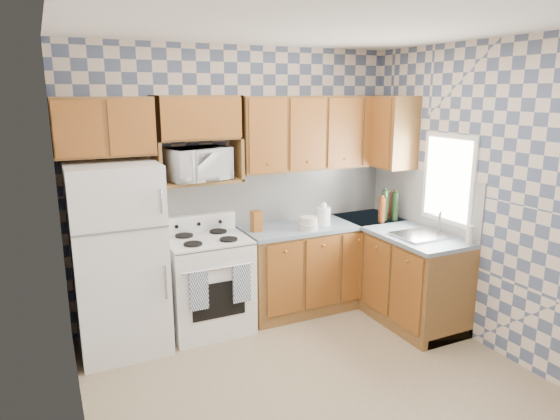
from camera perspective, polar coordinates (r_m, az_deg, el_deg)
The scene contains 30 objects.
floor at distance 4.22m, azimuth 4.01°, elevation -19.05°, with size 3.40×3.40×0.00m, color #8F7758.
back_wall at distance 5.10m, azimuth -4.65°, elevation 3.03°, with size 3.40×0.02×2.70m, color slate.
right_wall at distance 4.74m, azimuth 22.46°, elevation 1.28°, with size 0.02×3.20×2.70m, color slate.
backsplash_back at distance 5.27m, azimuth -0.51°, elevation 1.76°, with size 2.60×0.01×0.56m, color silver.
backsplash_right at distance 5.32m, azimuth 15.90°, elevation 1.35°, with size 0.01×1.60×0.56m, color silver.
refrigerator at distance 4.59m, azimuth -17.98°, elevation -5.34°, with size 0.75×0.70×1.68m, color white.
stove_body at distance 4.90m, azimuth -8.25°, elevation -8.46°, with size 0.76×0.65×0.90m, color white.
cooktop at distance 4.75m, azimuth -8.43°, elevation -3.36°, with size 0.76×0.65×0.03m, color silver.
backguard at distance 4.98m, azimuth -9.42°, elevation -1.48°, with size 0.76×0.08×0.17m, color white.
dish_towel_left at distance 4.51m, azimuth -9.26°, elevation -9.11°, with size 0.17×0.03×0.36m, color navy.
dish_towel_right at distance 4.62m, azimuth -4.41°, elevation -8.37°, with size 0.17×0.03×0.36m, color navy.
base_cabinets_back at distance 5.42m, azimuth 4.91°, elevation -6.32°, with size 1.75×0.60×0.88m, color brown.
base_cabinets_right at distance 5.34m, azimuth 13.03°, elevation -6.91°, with size 0.60×1.60×0.88m, color brown.
countertop_back at distance 5.28m, azimuth 5.04°, elevation -1.62°, with size 1.77×0.63×0.04m, color slate.
countertop_right at distance 5.20m, azimuth 13.25°, elevation -2.16°, with size 0.63×1.60×0.04m, color slate.
upper_cabinets_back at distance 5.24m, azimuth 4.47°, elevation 8.83°, with size 1.75×0.33×0.74m, color brown.
upper_cabinets_fridge at distance 4.56m, azimuth -19.53°, elevation 8.96°, with size 0.82×0.33×0.50m, color brown.
upper_cabinets_right at distance 5.48m, azimuth 11.98°, elevation 8.78°, with size 0.33×0.70×0.74m, color brown.
microwave_shelf at distance 4.78m, azimuth -9.22°, elevation 3.25°, with size 0.80×0.33×0.03m, color brown.
microwave at distance 4.73m, azimuth -9.42°, elevation 5.21°, with size 0.56×0.38×0.31m, color white.
sink at distance 4.94m, azimuth 15.83°, elevation -2.83°, with size 0.48×0.40×0.03m, color #B7B7BC.
window at distance 5.02m, azimuth 18.67°, elevation 3.37°, with size 0.02×0.66×0.86m, color silver.
bottle_0 at distance 5.41m, azimuth 11.85°, elevation 0.51°, with size 0.07×0.07×0.33m, color black.
bottle_1 at distance 5.43m, azimuth 13.00°, elevation 0.39°, with size 0.07×0.07×0.31m, color black.
bottle_2 at distance 5.53m, azimuth 12.71°, elevation 0.51°, with size 0.07×0.07×0.28m, color #612C11.
bottle_3 at distance 5.34m, azimuth 11.56°, elevation -0.01°, with size 0.07×0.07×0.26m, color #612C11.
knife_block at distance 4.90m, azimuth -2.72°, elevation -1.26°, with size 0.09×0.09×0.21m, color brown.
electric_kettle at distance 5.15m, azimuth 4.97°, elevation -0.69°, with size 0.15×0.15×0.19m, color white.
food_containers at distance 4.98m, azimuth 3.29°, elevation -1.52°, with size 0.19×0.19×0.13m, color silver, non-canonical shape.
soap_bottle at distance 4.81m, azimuth 20.86°, elevation -2.67°, with size 0.06×0.06×0.17m, color silver.
Camera 1 is at (-1.79, -3.08, 2.26)m, focal length 32.00 mm.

